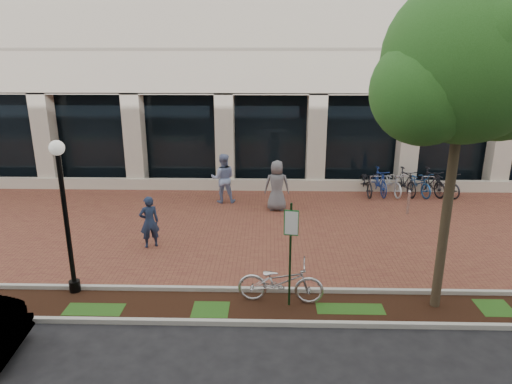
{
  "coord_description": "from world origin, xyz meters",
  "views": [
    {
      "loc": [
        -0.11,
        -14.91,
        5.88
      ],
      "look_at": [
        -0.48,
        -0.8,
        1.54
      ],
      "focal_mm": 32.0,
      "sensor_mm": 36.0,
      "label": 1
    }
  ],
  "objects_px": {
    "street_tree": "(467,71)",
    "pedestrian_right": "(277,186)",
    "bollard": "(409,202)",
    "lamppost": "(65,209)",
    "locked_bicycle": "(281,281)",
    "parking_sign": "(291,243)",
    "pedestrian_mid": "(223,178)",
    "bike_rack_cluster": "(405,182)",
    "pedestrian_left": "(149,222)"
  },
  "relations": [
    {
      "from": "street_tree",
      "to": "pedestrian_left",
      "type": "bearing_deg",
      "value": 157.3
    },
    {
      "from": "lamppost",
      "to": "locked_bicycle",
      "type": "distance_m",
      "value": 5.52
    },
    {
      "from": "locked_bicycle",
      "to": "street_tree",
      "type": "bearing_deg",
      "value": -86.64
    },
    {
      "from": "locked_bicycle",
      "to": "pedestrian_mid",
      "type": "distance_m",
      "value": 8.05
    },
    {
      "from": "locked_bicycle",
      "to": "pedestrian_right",
      "type": "height_order",
      "value": "pedestrian_right"
    },
    {
      "from": "locked_bicycle",
      "to": "bike_rack_cluster",
      "type": "height_order",
      "value": "bike_rack_cluster"
    },
    {
      "from": "street_tree",
      "to": "bike_rack_cluster",
      "type": "relative_size",
      "value": 1.71
    },
    {
      "from": "bollard",
      "to": "pedestrian_right",
      "type": "bearing_deg",
      "value": 175.9
    },
    {
      "from": "bollard",
      "to": "locked_bicycle",
      "type": "bearing_deg",
      "value": -127.56
    },
    {
      "from": "pedestrian_left",
      "to": "pedestrian_right",
      "type": "bearing_deg",
      "value": -163.73
    },
    {
      "from": "lamppost",
      "to": "parking_sign",
      "type": "bearing_deg",
      "value": -5.5
    },
    {
      "from": "pedestrian_mid",
      "to": "lamppost",
      "type": "bearing_deg",
      "value": 62.32
    },
    {
      "from": "pedestrian_right",
      "to": "street_tree",
      "type": "bearing_deg",
      "value": 118.97
    },
    {
      "from": "pedestrian_right",
      "to": "bollard",
      "type": "distance_m",
      "value": 4.99
    },
    {
      "from": "parking_sign",
      "to": "street_tree",
      "type": "bearing_deg",
      "value": 10.91
    },
    {
      "from": "parking_sign",
      "to": "lamppost",
      "type": "distance_m",
      "value": 5.51
    },
    {
      "from": "pedestrian_mid",
      "to": "bike_rack_cluster",
      "type": "xyz_separation_m",
      "value": [
        7.69,
        1.25,
        -0.47
      ]
    },
    {
      "from": "street_tree",
      "to": "pedestrian_mid",
      "type": "height_order",
      "value": "street_tree"
    },
    {
      "from": "pedestrian_left",
      "to": "locked_bicycle",
      "type": "bearing_deg",
      "value": 115.54
    },
    {
      "from": "parking_sign",
      "to": "bollard",
      "type": "relative_size",
      "value": 2.77
    },
    {
      "from": "parking_sign",
      "to": "pedestrian_left",
      "type": "bearing_deg",
      "value": 150.38
    },
    {
      "from": "pedestrian_left",
      "to": "parking_sign",
      "type": "bearing_deg",
      "value": 115.55
    },
    {
      "from": "parking_sign",
      "to": "pedestrian_mid",
      "type": "relative_size",
      "value": 1.3
    },
    {
      "from": "street_tree",
      "to": "pedestrian_left",
      "type": "distance_m",
      "value": 9.65
    },
    {
      "from": "locked_bicycle",
      "to": "pedestrian_right",
      "type": "bearing_deg",
      "value": 3.95
    },
    {
      "from": "locked_bicycle",
      "to": "bike_rack_cluster",
      "type": "relative_size",
      "value": 0.48
    },
    {
      "from": "bollard",
      "to": "bike_rack_cluster",
      "type": "relative_size",
      "value": 0.22
    },
    {
      "from": "locked_bicycle",
      "to": "pedestrian_left",
      "type": "distance_m",
      "value": 5.14
    },
    {
      "from": "lamppost",
      "to": "pedestrian_mid",
      "type": "xyz_separation_m",
      "value": [
        3.12,
        7.39,
        -1.22
      ]
    },
    {
      "from": "locked_bicycle",
      "to": "bollard",
      "type": "height_order",
      "value": "locked_bicycle"
    },
    {
      "from": "lamppost",
      "to": "bollard",
      "type": "relative_size",
      "value": 4.16
    },
    {
      "from": "lamppost",
      "to": "pedestrian_mid",
      "type": "relative_size",
      "value": 1.95
    },
    {
      "from": "locked_bicycle",
      "to": "pedestrian_mid",
      "type": "relative_size",
      "value": 1.04
    },
    {
      "from": "street_tree",
      "to": "locked_bicycle",
      "type": "relative_size",
      "value": 3.57
    },
    {
      "from": "bike_rack_cluster",
      "to": "lamppost",
      "type": "bearing_deg",
      "value": -150.38
    },
    {
      "from": "pedestrian_left",
      "to": "pedestrian_right",
      "type": "relative_size",
      "value": 0.85
    },
    {
      "from": "pedestrian_mid",
      "to": "pedestrian_right",
      "type": "relative_size",
      "value": 1.02
    },
    {
      "from": "bike_rack_cluster",
      "to": "pedestrian_mid",
      "type": "bearing_deg",
      "value": -179.78
    },
    {
      "from": "lamppost",
      "to": "locked_bicycle",
      "type": "height_order",
      "value": "lamppost"
    },
    {
      "from": "lamppost",
      "to": "locked_bicycle",
      "type": "relative_size",
      "value": 1.88
    },
    {
      "from": "parking_sign",
      "to": "street_tree",
      "type": "relative_size",
      "value": 0.35
    },
    {
      "from": "pedestrian_left",
      "to": "pedestrian_mid",
      "type": "xyz_separation_m",
      "value": [
        1.87,
        4.54,
        0.17
      ]
    },
    {
      "from": "street_tree",
      "to": "pedestrian_right",
      "type": "distance_m",
      "value": 9.06
    },
    {
      "from": "lamppost",
      "to": "bike_rack_cluster",
      "type": "bearing_deg",
      "value": 38.63
    },
    {
      "from": "parking_sign",
      "to": "bike_rack_cluster",
      "type": "xyz_separation_m",
      "value": [
        5.35,
        9.16,
        -1.11
      ]
    },
    {
      "from": "locked_bicycle",
      "to": "bollard",
      "type": "distance_m",
      "value": 8.17
    },
    {
      "from": "locked_bicycle",
      "to": "bollard",
      "type": "xyz_separation_m",
      "value": [
        4.98,
        6.48,
        -0.07
      ]
    },
    {
      "from": "pedestrian_left",
      "to": "bike_rack_cluster",
      "type": "bearing_deg",
      "value": -174.52
    },
    {
      "from": "pedestrian_right",
      "to": "bollard",
      "type": "relative_size",
      "value": 2.08
    },
    {
      "from": "parking_sign",
      "to": "street_tree",
      "type": "height_order",
      "value": "street_tree"
    }
  ]
}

